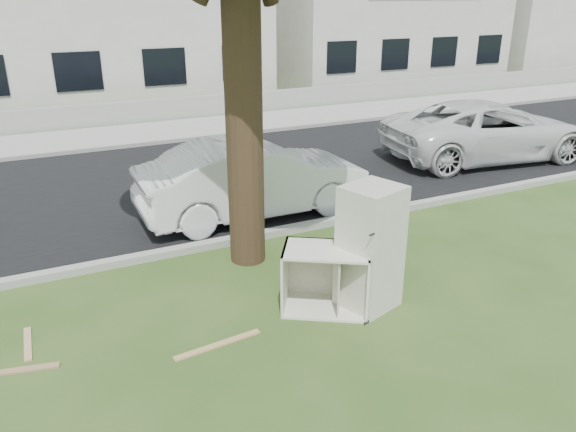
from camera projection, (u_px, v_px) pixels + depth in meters
name	position (u px, v px, depth m)	size (l,w,h in m)	color
ground	(327.00, 306.00, 7.49)	(120.00, 120.00, 0.00)	#2A4719
road	(194.00, 180.00, 12.50)	(120.00, 7.00, 0.01)	black
kerb_near	(256.00, 239.00, 9.54)	(120.00, 0.18, 0.12)	gray
kerb_far	(156.00, 145.00, 15.47)	(120.00, 0.18, 0.12)	gray
sidewalk	(144.00, 133.00, 16.68)	(120.00, 2.80, 0.01)	gray
low_wall	(132.00, 112.00, 17.89)	(120.00, 0.15, 0.70)	gray
townhouse_right	(368.00, 4.00, 25.71)	(10.20, 8.16, 6.84)	silver
filler_right	(570.00, 6.00, 31.88)	(16.00, 9.00, 6.40)	silver
fridge	(370.00, 248.00, 7.24)	(0.69, 0.64, 1.67)	silver
cabinet	(326.00, 279.00, 7.30)	(1.10, 0.68, 0.86)	silver
plank_a	(218.00, 345.00, 6.66)	(1.10, 0.09, 0.02)	tan
plank_b	(14.00, 371.00, 6.19)	(0.96, 0.10, 0.02)	#95714E
plank_c	(28.00, 344.00, 6.68)	(0.74, 0.08, 0.02)	tan
car_center	(254.00, 179.00, 10.35)	(1.50, 4.29, 1.41)	silver
car_right	(488.00, 130.00, 13.90)	(2.40, 5.20, 1.45)	silver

